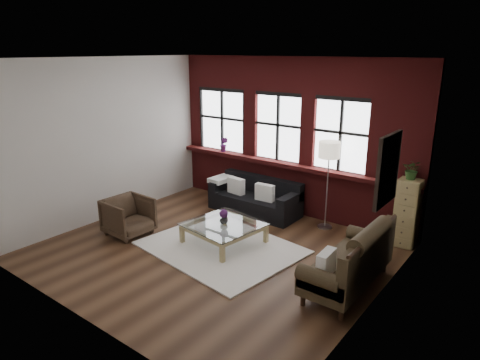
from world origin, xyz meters
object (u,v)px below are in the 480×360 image
Objects in this scene: drawer_chest at (407,213)px; dark_sofa at (255,197)px; armchair at (128,216)px; floor_lamp at (327,182)px; vintage_settee at (348,257)px; vase at (224,220)px; coffee_table at (224,234)px.

dark_sofa is at bearing -173.78° from drawer_chest.
armchair reaches higher than dark_sofa.
floor_lamp reaches higher than dark_sofa.
vintage_settee is 1.97m from drawer_chest.
armchair reaches higher than vase.
vintage_settee reaches higher than coffee_table.
coffee_table is (0.45, -1.57, -0.16)m from dark_sofa.
armchair reaches higher than coffee_table.
vintage_settee is 1.56× the size of coffee_table.
vase is at bearing 180.00° from coffee_table.
drawer_chest reaches higher than dark_sofa.
floor_lamp reaches higher than vase.
floor_lamp is at bearing -46.13° from armchair.
floor_lamp is at bearing -174.00° from drawer_chest.
vintage_settee is 2.36× the size of armchair.
drawer_chest is at bearing 83.51° from vintage_settee.
drawer_chest reaches higher than vintage_settee.
vase is at bearing 178.74° from vintage_settee.
dark_sofa is 1.65m from coffee_table.
coffee_table is 0.97× the size of drawer_chest.
coffee_table is 0.27m from vase.
dark_sofa is 3.24m from vintage_settee.
armchair is (-1.22, -2.33, 0.00)m from dark_sofa.
dark_sofa is 1.64m from vase.
floor_lamp is at bearing 124.59° from vintage_settee.
floor_lamp reaches higher than vintage_settee.
dark_sofa is 2.63m from armchair.
dark_sofa is at bearing 149.87° from vintage_settee.
coffee_table is at bearing -143.50° from drawer_chest.
drawer_chest reaches higher than coffee_table.
dark_sofa reaches higher than vase.
drawer_chest is 1.51m from floor_lamp.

